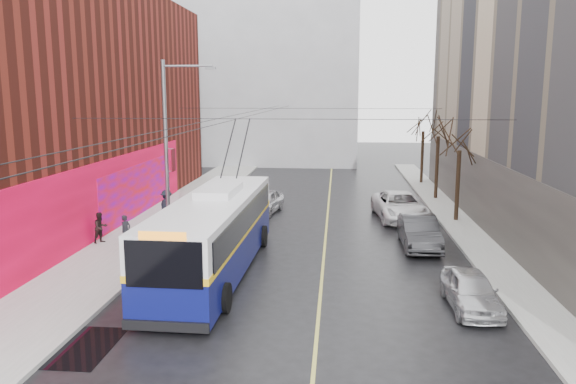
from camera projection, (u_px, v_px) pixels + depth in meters
The scene contains 21 objects.
ground at pixel (270, 330), 17.85m from camera, with size 140.00×140.00×0.00m, color black.
sidewalk_left at pixel (150, 231), 30.30m from camera, with size 4.00×60.00×0.15m, color gray.
sidewalk_right at pixel (472, 238), 28.82m from camera, with size 2.00×60.00×0.15m, color gray.
lane_line at pixel (326, 227), 31.45m from camera, with size 0.12×50.00×0.01m, color #BFB74C.
building_left at pixel (19, 101), 31.75m from camera, with size 12.11×36.00×14.00m.
building_far at pixel (264, 78), 60.93m from camera, with size 20.50×12.10×18.00m.
streetlight_pole at pixel (169, 147), 27.35m from camera, with size 2.65×0.60×9.00m.
catenary_wires at pixel (256, 115), 31.47m from camera, with size 18.00×60.00×0.22m.
tree_near at pixel (460, 137), 31.89m from camera, with size 3.20×3.20×6.40m.
tree_mid at pixel (439, 125), 38.71m from camera, with size 3.20×3.20×6.68m.
tree_far at pixel (424, 122), 45.60m from camera, with size 3.20×3.20×6.57m.
puddle at pixel (76, 347), 16.64m from camera, with size 2.19×2.91×0.01m, color black.
pigeons_flying at pixel (222, 101), 27.40m from camera, with size 3.79×2.00×2.91m.
trolleybus at pixel (214, 233), 23.25m from camera, with size 3.27×13.07×6.15m.
parked_car_a at pixel (471, 290), 19.49m from camera, with size 1.58×3.92×1.33m, color #BCBDC1.
parked_car_b at pixel (419, 232), 27.21m from camera, with size 1.64×4.71×1.55m, color #2B2B2E.
parked_car_c at pixel (400, 206), 33.34m from camera, with size 2.69×5.83×1.62m, color silver.
following_car at pixel (264, 202), 35.12m from camera, with size 1.73×4.30×1.46m, color #A4A3A7.
pedestrian_a at pixel (126, 231), 26.88m from camera, with size 0.56×0.37×1.54m, color black.
pedestrian_b at pixel (101, 228), 27.55m from camera, with size 0.74×0.58×1.53m, color black.
pedestrian_c at pixel (167, 206), 32.05m from camera, with size 1.19×0.69×1.85m, color black.
Camera 1 is at (2.06, -16.69, 7.43)m, focal length 35.00 mm.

